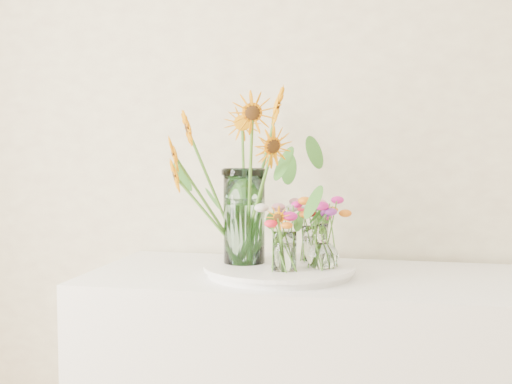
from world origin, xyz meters
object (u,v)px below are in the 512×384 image
small_vase_c (312,244)px  mason_jar (244,216)px  small_vase_b (323,247)px  tray (279,271)px  small_vase_a (285,252)px

small_vase_c → mason_jar: bearing=-157.2°
mason_jar → small_vase_c: mason_jar is taller
mason_jar → small_vase_b: (0.24, -0.04, -0.08)m
mason_jar → small_vase_b: size_ratio=2.19×
tray → small_vase_c: bearing=49.6°
mason_jar → small_vase_a: 0.19m
small_vase_a → small_vase_b: (0.10, 0.06, 0.01)m
small_vase_c → small_vase_a: bearing=-108.0°
small_vase_b → small_vase_c: small_vase_b is taller
small_vase_b → tray: bearing=171.4°
small_vase_b → small_vase_c: size_ratio=1.18×
tray → small_vase_c: small_vase_c is taller
small_vase_b → small_vase_c: 0.13m
tray → small_vase_a: small_vase_a is taller
small_vase_b → small_vase_a: bearing=-150.8°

